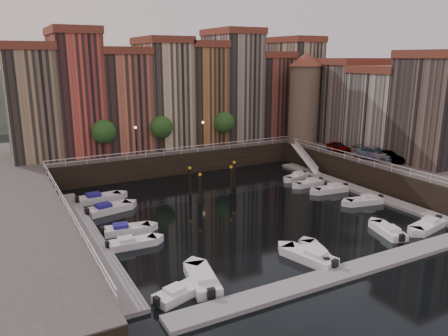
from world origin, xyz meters
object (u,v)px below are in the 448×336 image
car_c (375,154)px  boat_left_0 (180,292)px  mooring_pilings (214,181)px  car_a (338,147)px  car_b (391,157)px  boat_left_2 (126,229)px  gangway (305,157)px  boat_left_1 (131,243)px  corner_tower (304,97)px

car_c → boat_left_0: bearing=-171.0°
mooring_pilings → car_a: 20.54m
boat_left_0 → car_b: 36.98m
boat_left_0 → car_c: car_c is taller
boat_left_0 → boat_left_2: boat_left_2 is taller
boat_left_0 → car_b: car_b is taller
boat_left_2 → car_c: car_c is taller
gangway → boat_left_1: size_ratio=1.88×
gangway → boat_left_2: 32.01m
boat_left_1 → car_c: size_ratio=0.80×
corner_tower → car_c: 15.44m
boat_left_2 → gangway: bearing=29.3°
corner_tower → boat_left_2: 37.70m
corner_tower → mooring_pilings: size_ratio=2.08×
boat_left_0 → boat_left_1: boat_left_1 is taller
car_a → gangway: bearing=130.4°
boat_left_1 → car_b: car_b is taller
car_a → car_b: (1.55, -8.00, 0.03)m
corner_tower → boat_left_2: size_ratio=2.99×
boat_left_1 → car_a: 35.53m
boat_left_2 → mooring_pilings: bearing=36.4°
gangway → car_a: 4.96m
boat_left_1 → boat_left_0: bearing=-83.3°
boat_left_1 → car_c: 34.76m
corner_tower → boat_left_0: bearing=-138.9°
boat_left_0 → boat_left_2: (-0.13, 12.93, 0.02)m
gangway → boat_left_2: gangway is taller
car_a → boat_left_1: bearing=-164.8°
corner_tower → car_b: size_ratio=3.33×
boat_left_0 → car_c: bearing=5.5°
boat_left_2 → car_b: size_ratio=1.11×
corner_tower → boat_left_1: (-33.34, -18.85, -9.86)m
corner_tower → boat_left_1: bearing=-150.5°
boat_left_0 → car_b: (34.59, 12.65, 3.35)m
boat_left_1 → boat_left_2: bearing=85.3°
car_c → mooring_pilings: bearing=152.2°
gangway → mooring_pilings: size_ratio=1.25×
mooring_pilings → boat_left_0: mooring_pilings is taller
car_b → car_c: bearing=123.2°
mooring_pilings → car_b: 23.11m
car_b → car_c: size_ratio=0.75×
gangway → car_c: size_ratio=1.50×
mooring_pilings → boat_left_0: 23.33m
gangway → boat_left_2: bearing=-159.7°
gangway → boat_left_2: size_ratio=1.80×
corner_tower → car_c: size_ratio=2.49×
gangway → car_a: (3.19, -3.38, 1.74)m
gangway → car_a: car_a is taller
car_a → car_b: size_ratio=0.93×
boat_left_2 → car_a: bearing=22.1°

